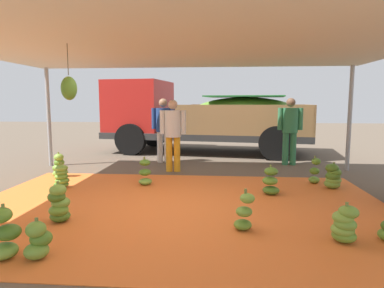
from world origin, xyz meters
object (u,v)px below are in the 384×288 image
banana_bunch_5 (271,182)px  banana_bunch_3 (59,204)px  banana_bunch_9 (4,235)px  cargo_truck_main (200,116)px  banana_bunch_1 (333,177)px  banana_bunch_8 (62,177)px  banana_bunch_4 (145,173)px  banana_bunch_11 (244,213)px  worker_0 (173,130)px  worker_2 (163,125)px  banana_bunch_10 (38,241)px  banana_bunch_2 (344,225)px  banana_bunch_6 (59,166)px  banana_bunch_0 (315,172)px  worker_1 (290,126)px

banana_bunch_5 → banana_bunch_3: bearing=-151.6°
banana_bunch_9 → cargo_truck_main: (1.60, 8.03, 0.96)m
banana_bunch_1 → cargo_truck_main: bearing=121.3°
banana_bunch_8 → banana_bunch_9: bearing=-74.9°
banana_bunch_3 → banana_bunch_4: banana_bunch_3 is taller
banana_bunch_11 → worker_0: bearing=111.4°
banana_bunch_8 → worker_2: worker_2 is taller
banana_bunch_10 → worker_0: worker_0 is taller
banana_bunch_8 → worker_0: 2.76m
banana_bunch_11 → cargo_truck_main: cargo_truck_main is taller
banana_bunch_4 → banana_bunch_2: bearing=-40.8°
banana_bunch_10 → worker_2: (0.36, 5.91, 0.84)m
banana_bunch_3 → banana_bunch_6: bearing=116.4°
banana_bunch_4 → banana_bunch_6: size_ratio=1.02×
banana_bunch_2 → worker_2: worker_2 is taller
banana_bunch_5 → cargo_truck_main: cargo_truck_main is taller
banana_bunch_3 → cargo_truck_main: (1.54, 6.93, 0.96)m
banana_bunch_2 → cargo_truck_main: bearing=106.5°
banana_bunch_10 → cargo_truck_main: size_ratio=0.06×
cargo_truck_main → banana_bunch_1: bearing=-58.7°
banana_bunch_0 → banana_bunch_4: size_ratio=1.00×
banana_bunch_11 → worker_2: worker_2 is taller
banana_bunch_3 → cargo_truck_main: 7.17m
banana_bunch_3 → banana_bunch_10: (0.29, -1.07, -0.06)m
worker_2 → cargo_truck_main: bearing=66.9°
banana_bunch_8 → cargo_truck_main: (2.39, 5.10, 1.00)m
cargo_truck_main → banana_bunch_11: bearing=-81.8°
banana_bunch_5 → worker_0: size_ratio=0.31×
banana_bunch_8 → worker_0: (1.94, 1.80, 0.79)m
banana_bunch_11 → worker_0: (-1.45, 3.71, 0.78)m
banana_bunch_1 → worker_0: worker_0 is taller
banana_bunch_0 → banana_bunch_9: bearing=-138.7°
banana_bunch_4 → worker_1: 4.28m
worker_2 → banana_bunch_9: bearing=-96.8°
banana_bunch_1 → banana_bunch_5: bearing=-157.5°
banana_bunch_1 → banana_bunch_9: bearing=-143.4°
banana_bunch_10 → worker_1: (3.78, 5.81, 0.84)m
banana_bunch_3 → banana_bunch_10: 1.11m
banana_bunch_0 → banana_bunch_1: bearing=-59.4°
banana_bunch_3 → banana_bunch_11: size_ratio=1.07×
worker_2 → banana_bunch_2: bearing=-59.6°
worker_1 → banana_bunch_2: bearing=-94.1°
banana_bunch_3 → banana_bunch_9: 1.10m
banana_bunch_2 → banana_bunch_10: bearing=-168.4°
banana_bunch_5 → worker_0: bearing=136.7°
banana_bunch_3 → banana_bunch_0: bearing=32.2°
banana_bunch_10 → banana_bunch_5: bearing=44.1°
banana_bunch_2 → banana_bunch_5: 2.14m
worker_0 → worker_2: 1.29m
banana_bunch_3 → banana_bunch_2: bearing=-5.7°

